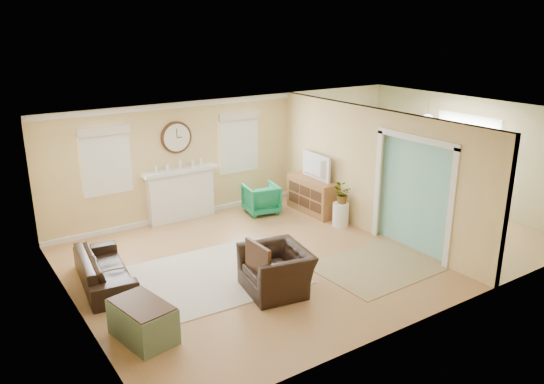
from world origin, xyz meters
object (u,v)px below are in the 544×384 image
(green_chair, at_px, (261,199))
(dining_table, at_px, (415,202))
(sofa, at_px, (104,269))
(credenza, at_px, (312,195))
(eames_chair, at_px, (276,270))

(green_chair, distance_m, dining_table, 3.51)
(green_chair, bearing_deg, sofa, 30.90)
(green_chair, xyz_separation_m, credenza, (1.01, -0.61, 0.06))
(green_chair, height_order, credenza, credenza)
(credenza, distance_m, dining_table, 2.34)
(eames_chair, bearing_deg, green_chair, 160.89)
(green_chair, height_order, dining_table, green_chair)
(eames_chair, xyz_separation_m, credenza, (2.83, 2.67, 0.04))
(sofa, bearing_deg, eames_chair, -121.65)
(sofa, xyz_separation_m, dining_table, (6.91, -0.58, 0.04))
(sofa, distance_m, dining_table, 6.93)
(sofa, relative_size, credenza, 1.37)
(credenza, bearing_deg, green_chair, 148.92)
(green_chair, distance_m, credenza, 1.19)
(green_chair, relative_size, dining_table, 0.41)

